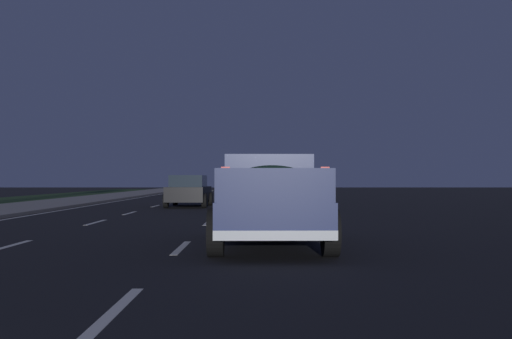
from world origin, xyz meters
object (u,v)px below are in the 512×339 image
object	(u,v)px
pickup_truck	(269,197)
sedan_black	(189,191)
sedan_white	(257,193)
sedan_green	(263,190)

from	to	relation	value
pickup_truck	sedan_black	bearing A→B (deg)	11.23
pickup_truck	sedan_black	distance (m)	17.99
sedan_black	sedan_white	distance (m)	5.45
sedan_green	sedan_white	bearing A→B (deg)	177.39
pickup_truck	sedan_green	world-z (taller)	pickup_truck
sedan_white	pickup_truck	bearing A→B (deg)	-179.30
sedan_black	sedan_green	size ratio (longest dim) A/B	1.00
pickup_truck	sedan_white	bearing A→B (deg)	0.70
sedan_black	sedan_white	world-z (taller)	same
sedan_green	sedan_white	size ratio (longest dim) A/B	1.00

